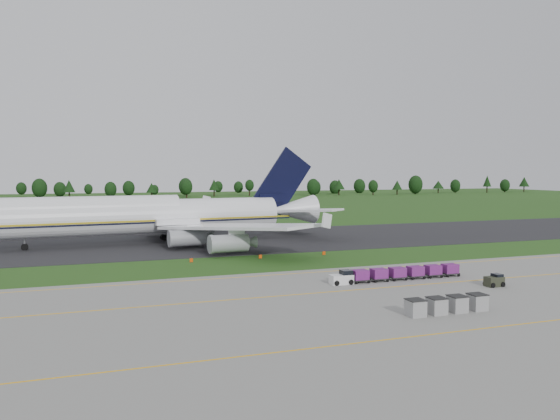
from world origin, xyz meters
name	(u,v)px	position (x,y,z in m)	size (l,w,h in m)	color
ground	(291,261)	(0.00, 0.00, 0.00)	(600.00, 600.00, 0.00)	#204414
apron	(413,315)	(0.00, -34.00, 0.03)	(300.00, 52.00, 0.06)	slate
taxiway	(243,240)	(0.00, 28.00, 0.04)	(300.00, 40.00, 0.08)	black
apron_markings	(377,299)	(0.00, -26.98, 0.06)	(300.00, 30.20, 0.01)	#ECA80D
tree_line	(154,187)	(3.26, 219.23, 6.06)	(522.62, 21.26, 11.71)	black
aircraft	(151,215)	(-18.27, 28.74, 5.50)	(68.70, 66.72, 19.28)	white
baggage_train	(395,273)	(7.37, -18.44, 0.94)	(18.44, 1.67, 1.61)	silver
utility_cart	(494,282)	(16.71, -25.76, 0.64)	(2.20, 1.52, 1.19)	#292C1F
uld_row	(447,305)	(3.53, -34.46, 0.89)	(8.87, 1.67, 1.65)	gray
edge_markers	(260,257)	(-3.62, 4.39, 0.27)	(22.84, 0.30, 0.60)	#DB4106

